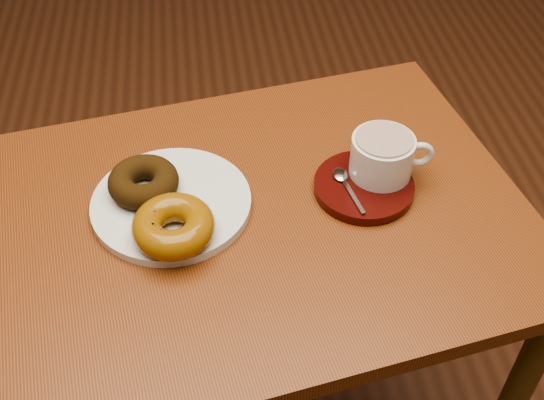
{
  "coord_description": "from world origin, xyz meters",
  "views": [
    {
      "loc": [
        0.06,
        -0.84,
        1.4
      ],
      "look_at": [
        0.15,
        -0.17,
        0.73
      ],
      "focal_mm": 45.0,
      "sensor_mm": 36.0,
      "label": 1
    }
  ],
  "objects": [
    {
      "name": "donut_caramel",
      "position": [
        0.01,
        -0.21,
        0.74
      ],
      "size": [
        0.13,
        0.13,
        0.04
      ],
      "rotation": [
        0.0,
        0.0,
        -0.23
      ],
      "color": "#8B570F",
      "rests_on": "donut_plate"
    },
    {
      "name": "donut_cinnamon",
      "position": [
        -0.03,
        -0.12,
        0.74
      ],
      "size": [
        0.1,
        0.1,
        0.04
      ],
      "primitive_type": "torus",
      "rotation": [
        0.0,
        0.0,
        -0.02
      ],
      "color": "#311E09",
      "rests_on": "donut_plate"
    },
    {
      "name": "coffee_cup",
      "position": [
        0.31,
        -0.12,
        0.76
      ],
      "size": [
        0.12,
        0.09,
        0.06
      ],
      "rotation": [
        0.0,
        0.0,
        -0.11
      ],
      "color": "silver",
      "rests_on": "saucer"
    },
    {
      "name": "saucer",
      "position": [
        0.29,
        -0.14,
        0.72
      ],
      "size": [
        0.17,
        0.17,
        0.02
      ],
      "primitive_type": "cylinder",
      "rotation": [
        0.0,
        0.0,
        0.17
      ],
      "color": "#340907",
      "rests_on": "cafe_table"
    },
    {
      "name": "donut_plate",
      "position": [
        0.01,
        -0.14,
        0.72
      ],
      "size": [
        0.23,
        0.23,
        0.01
      ],
      "primitive_type": "cylinder",
      "rotation": [
        0.0,
        0.0,
        0.04
      ],
      "color": "silver",
      "rests_on": "cafe_table"
    },
    {
      "name": "ground",
      "position": [
        0.0,
        0.0,
        0.0
      ],
      "size": [
        6.0,
        6.0,
        0.0
      ],
      "primitive_type": "plane",
      "color": "#532C1A",
      "rests_on": "ground"
    },
    {
      "name": "teaspoon",
      "position": [
        0.26,
        -0.13,
        0.73
      ],
      "size": [
        0.03,
        0.1,
        0.01
      ],
      "rotation": [
        0.0,
        0.0,
        0.2
      ],
      "color": "silver",
      "rests_on": "saucer"
    },
    {
      "name": "cafe_table",
      "position": [
        0.13,
        -0.17,
        0.6
      ],
      "size": [
        0.84,
        0.69,
        0.71
      ],
      "rotation": [
        0.0,
        0.0,
        0.17
      ],
      "color": "brown",
      "rests_on": "ground"
    }
  ]
}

